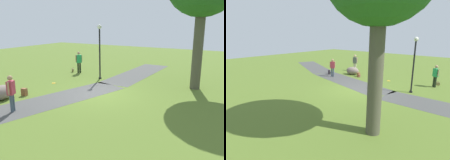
# 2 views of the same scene
# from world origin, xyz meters

# --- Properties ---
(ground_plane) EXTENTS (48.00, 48.00, 0.00)m
(ground_plane) POSITION_xyz_m (0.00, 0.00, 0.00)
(ground_plane) COLOR #546D27
(footpath_segment_near) EXTENTS (8.01, 2.23, 0.01)m
(footpath_segment_near) POSITION_xyz_m (-6.00, -0.50, 0.00)
(footpath_segment_near) COLOR #484847
(footpath_segment_near) RESTS_ON ground
(footpath_segment_mid) EXTENTS (8.29, 4.18, 0.01)m
(footpath_segment_mid) POSITION_xyz_m (1.86, -1.57, 0.00)
(footpath_segment_mid) COLOR #484847
(footpath_segment_mid) RESTS_ON ground
(lamp_post) EXTENTS (0.28, 0.28, 3.63)m
(lamp_post) POSITION_xyz_m (-3.05, -2.06, 2.24)
(lamp_post) COLOR black
(lamp_post) RESTS_ON ground
(lawn_boulder) EXTENTS (1.34, 1.01, 0.73)m
(lawn_boulder) POSITION_xyz_m (3.19, -3.94, 0.37)
(lawn_boulder) COLOR slate
(lawn_boulder) RESTS_ON ground
(woman_with_handbag) EXTENTS (0.44, 0.40, 1.62)m
(woman_with_handbag) POSITION_xyz_m (-3.87, -4.47, 0.94)
(woman_with_handbag) COLOR #212C1A
(woman_with_handbag) RESTS_ON ground
(passerby_on_path) EXTENTS (0.47, 0.38, 1.62)m
(passerby_on_path) POSITION_xyz_m (4.03, -2.05, 0.93)
(passerby_on_path) COLOR #404E5C
(passerby_on_path) RESTS_ON ground
(handbag_on_grass) EXTENTS (0.37, 0.37, 0.31)m
(handbag_on_grass) POSITION_xyz_m (-3.93, -5.14, 0.14)
(handbag_on_grass) COLOR olive
(handbag_on_grass) RESTS_ON ground
(backpack_by_boulder) EXTENTS (0.29, 0.30, 0.40)m
(backpack_by_boulder) POSITION_xyz_m (2.18, -3.48, 0.19)
(backpack_by_boulder) COLOR brown
(backpack_by_boulder) RESTS_ON ground
(frisbee_on_grass) EXTENTS (0.26, 0.26, 0.02)m
(frisbee_on_grass) POSITION_xyz_m (-0.53, -3.95, 0.01)
(frisbee_on_grass) COLOR gold
(frisbee_on_grass) RESTS_ON ground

